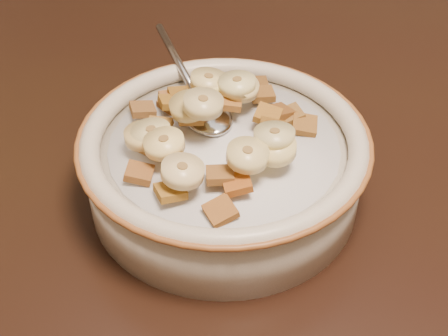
% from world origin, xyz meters
% --- Properties ---
extents(cereal_bowl, '(0.22, 0.22, 0.05)m').
position_xyz_m(cereal_bowl, '(-0.22, -0.07, 0.78)').
color(cereal_bowl, beige).
rests_on(cereal_bowl, table).
extents(milk, '(0.18, 0.18, 0.00)m').
position_xyz_m(milk, '(-0.22, -0.07, 0.80)').
color(milk, silver).
rests_on(milk, cereal_bowl).
extents(spoon, '(0.07, 0.07, 0.01)m').
position_xyz_m(spoon, '(-0.25, -0.05, 0.81)').
color(spoon, '#A6A8AB').
rests_on(spoon, cereal_bowl).
extents(cereal_square_0, '(0.02, 0.02, 0.01)m').
position_xyz_m(cereal_square_0, '(-0.20, -0.04, 0.82)').
color(cereal_square_0, '#89601C').
rests_on(cereal_square_0, milk).
extents(cereal_square_1, '(0.03, 0.03, 0.01)m').
position_xyz_m(cereal_square_1, '(-0.18, -0.02, 0.81)').
color(cereal_square_1, brown).
rests_on(cereal_square_1, milk).
extents(cereal_square_2, '(0.03, 0.02, 0.01)m').
position_xyz_m(cereal_square_2, '(-0.19, -0.06, 0.82)').
color(cereal_square_2, brown).
rests_on(cereal_square_2, milk).
extents(cereal_square_3, '(0.03, 0.03, 0.01)m').
position_xyz_m(cereal_square_3, '(-0.21, -0.12, 0.81)').
color(cereal_square_3, brown).
rests_on(cereal_square_3, milk).
extents(cereal_square_4, '(0.03, 0.03, 0.01)m').
position_xyz_m(cereal_square_4, '(-0.17, -0.03, 0.81)').
color(cereal_square_4, '#945B29').
rests_on(cereal_square_4, milk).
extents(cereal_square_5, '(0.03, 0.03, 0.01)m').
position_xyz_m(cereal_square_5, '(-0.25, -0.07, 0.82)').
color(cereal_square_5, brown).
rests_on(cereal_square_5, milk).
extents(cereal_square_6, '(0.03, 0.03, 0.01)m').
position_xyz_m(cereal_square_6, '(-0.26, -0.02, 0.81)').
color(cereal_square_6, brown).
rests_on(cereal_square_6, milk).
extents(cereal_square_7, '(0.03, 0.03, 0.01)m').
position_xyz_m(cereal_square_7, '(-0.23, -0.04, 0.82)').
color(cereal_square_7, brown).
rests_on(cereal_square_7, milk).
extents(cereal_square_8, '(0.03, 0.03, 0.01)m').
position_xyz_m(cereal_square_8, '(-0.23, -0.15, 0.81)').
color(cereal_square_8, olive).
rests_on(cereal_square_8, milk).
extents(cereal_square_9, '(0.03, 0.03, 0.01)m').
position_xyz_m(cereal_square_9, '(-0.28, -0.05, 0.81)').
color(cereal_square_9, brown).
rests_on(cereal_square_9, milk).
extents(cereal_square_10, '(0.02, 0.02, 0.01)m').
position_xyz_m(cereal_square_10, '(-0.27, -0.10, 0.81)').
color(cereal_square_10, '#9C6829').
rests_on(cereal_square_10, milk).
extents(cereal_square_11, '(0.03, 0.03, 0.01)m').
position_xyz_m(cereal_square_11, '(-0.26, -0.06, 0.82)').
color(cereal_square_11, olive).
rests_on(cereal_square_11, milk).
extents(cereal_square_12, '(0.03, 0.03, 0.01)m').
position_xyz_m(cereal_square_12, '(-0.25, -0.01, 0.81)').
color(cereal_square_12, brown).
rests_on(cereal_square_12, milk).
extents(cereal_square_13, '(0.03, 0.03, 0.01)m').
position_xyz_m(cereal_square_13, '(-0.19, -0.12, 0.81)').
color(cereal_square_13, '#945019').
rests_on(cereal_square_13, milk).
extents(cereal_square_14, '(0.03, 0.03, 0.01)m').
position_xyz_m(cereal_square_14, '(-0.28, -0.04, 0.81)').
color(cereal_square_14, '#975A2B').
rests_on(cereal_square_14, milk).
extents(cereal_square_15, '(0.03, 0.03, 0.01)m').
position_xyz_m(cereal_square_15, '(-0.29, -0.04, 0.81)').
color(cereal_square_15, brown).
rests_on(cereal_square_15, milk).
extents(cereal_square_16, '(0.03, 0.03, 0.01)m').
position_xyz_m(cereal_square_16, '(-0.21, -0.01, 0.81)').
color(cereal_square_16, brown).
rests_on(cereal_square_16, milk).
extents(cereal_square_17, '(0.03, 0.03, 0.01)m').
position_xyz_m(cereal_square_17, '(-0.19, -0.15, 0.81)').
color(cereal_square_17, '#95571D').
rests_on(cereal_square_17, milk).
extents(cereal_square_18, '(0.03, 0.03, 0.01)m').
position_xyz_m(cereal_square_18, '(-0.28, -0.03, 0.81)').
color(cereal_square_18, brown).
rests_on(cereal_square_18, milk).
extents(cereal_square_19, '(0.03, 0.03, 0.01)m').
position_xyz_m(cereal_square_19, '(-0.19, -0.03, 0.81)').
color(cereal_square_19, brown).
rests_on(cereal_square_19, milk).
extents(cereal_square_20, '(0.03, 0.03, 0.01)m').
position_xyz_m(cereal_square_20, '(-0.22, 0.00, 0.81)').
color(cereal_square_20, brown).
rests_on(cereal_square_20, milk).
extents(cereal_square_21, '(0.02, 0.02, 0.01)m').
position_xyz_m(cereal_square_21, '(-0.28, -0.08, 0.81)').
color(cereal_square_21, olive).
rests_on(cereal_square_21, milk).
extents(cereal_square_22, '(0.03, 0.03, 0.01)m').
position_xyz_m(cereal_square_22, '(-0.30, -0.06, 0.81)').
color(cereal_square_22, brown).
rests_on(cereal_square_22, milk).
extents(cereal_square_23, '(0.03, 0.03, 0.01)m').
position_xyz_m(cereal_square_23, '(-0.23, -0.12, 0.82)').
color(cereal_square_23, '#8E5F24').
rests_on(cereal_square_23, milk).
extents(cereal_square_24, '(0.02, 0.02, 0.01)m').
position_xyz_m(cereal_square_24, '(-0.26, -0.01, 0.81)').
color(cereal_square_24, brown).
rests_on(cereal_square_24, milk).
extents(cereal_square_25, '(0.03, 0.03, 0.01)m').
position_xyz_m(cereal_square_25, '(-0.27, -0.13, 0.81)').
color(cereal_square_25, brown).
rests_on(cereal_square_25, milk).
extents(banana_slice_0, '(0.03, 0.03, 0.01)m').
position_xyz_m(banana_slice_0, '(-0.18, -0.09, 0.83)').
color(banana_slice_0, '#FFE57E').
rests_on(banana_slice_0, milk).
extents(banana_slice_1, '(0.04, 0.04, 0.01)m').
position_xyz_m(banana_slice_1, '(-0.19, -0.11, 0.83)').
color(banana_slice_1, '#EACC8C').
rests_on(banana_slice_1, milk).
extents(banana_slice_2, '(0.04, 0.04, 0.01)m').
position_xyz_m(banana_slice_2, '(-0.24, -0.07, 0.84)').
color(banana_slice_2, tan).
rests_on(banana_slice_2, milk).
extents(banana_slice_3, '(0.04, 0.04, 0.01)m').
position_xyz_m(banana_slice_3, '(-0.26, -0.11, 0.82)').
color(banana_slice_3, '#FFE380').
rests_on(banana_slice_3, milk).
extents(banana_slice_4, '(0.04, 0.04, 0.01)m').
position_xyz_m(banana_slice_4, '(-0.18, -0.08, 0.83)').
color(banana_slice_4, '#D2C27B').
rests_on(banana_slice_4, milk).
extents(banana_slice_5, '(0.04, 0.04, 0.01)m').
position_xyz_m(banana_slice_5, '(-0.23, -0.03, 0.83)').
color(banana_slice_5, beige).
rests_on(banana_slice_5, milk).
extents(banana_slice_6, '(0.04, 0.04, 0.01)m').
position_xyz_m(banana_slice_6, '(-0.28, -0.11, 0.82)').
color(banana_slice_6, '#F9D583').
rests_on(banana_slice_6, milk).
extents(banana_slice_7, '(0.04, 0.04, 0.02)m').
position_xyz_m(banana_slice_7, '(-0.23, -0.03, 0.83)').
color(banana_slice_7, '#E9DB8D').
rests_on(banana_slice_7, milk).
extents(banana_slice_8, '(0.04, 0.04, 0.01)m').
position_xyz_m(banana_slice_8, '(-0.23, -0.14, 0.83)').
color(banana_slice_8, '#FFE18F').
rests_on(banana_slice_8, milk).
extents(banana_slice_9, '(0.04, 0.04, 0.01)m').
position_xyz_m(banana_slice_9, '(-0.27, -0.10, 0.82)').
color(banana_slice_9, '#D2C086').
rests_on(banana_slice_9, milk).
extents(banana_slice_10, '(0.04, 0.04, 0.01)m').
position_xyz_m(banana_slice_10, '(-0.25, -0.03, 0.83)').
color(banana_slice_10, '#F7EB80').
rests_on(banana_slice_10, milk).
extents(banana_slice_11, '(0.04, 0.04, 0.01)m').
position_xyz_m(banana_slice_11, '(-0.26, -0.03, 0.83)').
color(banana_slice_11, '#D1BE6C').
rests_on(banana_slice_11, milk).
extents(banana_slice_12, '(0.04, 0.04, 0.02)m').
position_xyz_m(banana_slice_12, '(-0.25, -0.07, 0.83)').
color(banana_slice_12, '#D3BC67').
rests_on(banana_slice_12, milk).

